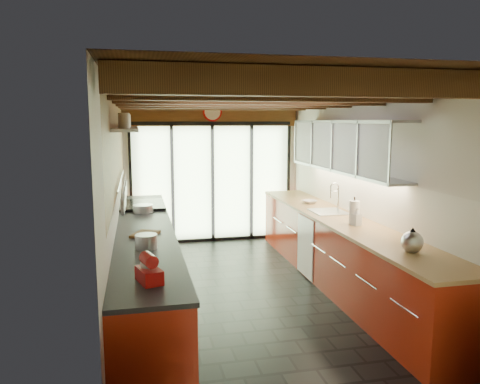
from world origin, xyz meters
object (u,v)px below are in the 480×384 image
Objects in this scene: kettle at (412,241)px; soap_bottle at (356,217)px; stand_mixer at (149,270)px; paper_towel at (354,213)px; bowl at (310,202)px.

soap_bottle is at bearing 90.00° from kettle.
soap_bottle is at bearing 30.94° from stand_mixer.
kettle is at bearing 7.38° from stand_mixer.
kettle is (2.54, 0.33, 0.02)m from stand_mixer.
paper_towel is (2.54, 1.58, 0.05)m from stand_mixer.
bowl is (0.00, 2.78, -0.09)m from kettle.
paper_towel is 1.68× the size of bowl.
stand_mixer reaches higher than soap_bottle.
paper_towel is at bearing 90.00° from kettle.
kettle is 1.19m from soap_bottle.
bowl is (0.00, 1.59, -0.08)m from soap_bottle.
bowl is (2.54, 3.11, -0.07)m from stand_mixer.
stand_mixer is 0.86× the size of paper_towel.
bowl is at bearing 50.74° from stand_mixer.
soap_bottle is (2.54, 1.52, 0.01)m from stand_mixer.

